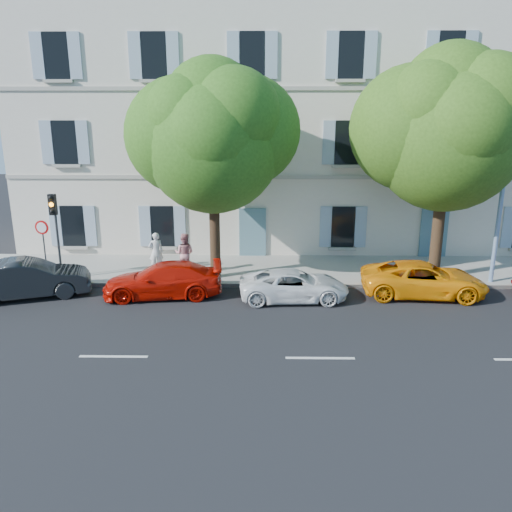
{
  "coord_description": "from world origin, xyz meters",
  "views": [
    {
      "loc": [
        -1.64,
        -17.12,
        6.68
      ],
      "look_at": [
        -1.95,
        2.0,
        1.4
      ],
      "focal_mm": 35.0,
      "sensor_mm": 36.0,
      "label": 1
    }
  ],
  "objects_px": {
    "pedestrian_a": "(156,252)",
    "tree_right": "(447,137)",
    "car_yellow_supercar": "(424,279)",
    "road_sign": "(43,237)",
    "tree_left": "(213,144)",
    "pedestrian_b": "(184,253)",
    "traffic_light": "(55,218)",
    "car_dark_sedan": "(29,279)",
    "car_white_coupe": "(294,285)",
    "street_lamp": "(508,161)",
    "car_red_coupe": "(163,280)"
  },
  "relations": [
    {
      "from": "car_white_coupe",
      "to": "road_sign",
      "type": "bearing_deg",
      "value": 76.64
    },
    {
      "from": "car_yellow_supercar",
      "to": "pedestrian_a",
      "type": "relative_size",
      "value": 2.74
    },
    {
      "from": "tree_left",
      "to": "street_lamp",
      "type": "bearing_deg",
      "value": -3.26
    },
    {
      "from": "car_red_coupe",
      "to": "car_yellow_supercar",
      "type": "bearing_deg",
      "value": 85.06
    },
    {
      "from": "car_dark_sedan",
      "to": "traffic_light",
      "type": "xyz_separation_m",
      "value": [
        0.5,
        1.75,
        2.02
      ]
    },
    {
      "from": "tree_left",
      "to": "tree_right",
      "type": "bearing_deg",
      "value": 0.15
    },
    {
      "from": "tree_right",
      "to": "car_dark_sedan",
      "type": "bearing_deg",
      "value": -172.09
    },
    {
      "from": "road_sign",
      "to": "pedestrian_a",
      "type": "xyz_separation_m",
      "value": [
        4.38,
        1.24,
        -0.94
      ]
    },
    {
      "from": "car_red_coupe",
      "to": "tree_right",
      "type": "height_order",
      "value": "tree_right"
    },
    {
      "from": "car_white_coupe",
      "to": "tree_right",
      "type": "bearing_deg",
      "value": -71.56
    },
    {
      "from": "pedestrian_a",
      "to": "car_red_coupe",
      "type": "bearing_deg",
      "value": 86.46
    },
    {
      "from": "car_red_coupe",
      "to": "pedestrian_b",
      "type": "relative_size",
      "value": 2.55
    },
    {
      "from": "road_sign",
      "to": "pedestrian_a",
      "type": "relative_size",
      "value": 1.45
    },
    {
      "from": "traffic_light",
      "to": "pedestrian_a",
      "type": "height_order",
      "value": "traffic_light"
    },
    {
      "from": "traffic_light",
      "to": "pedestrian_b",
      "type": "height_order",
      "value": "traffic_light"
    },
    {
      "from": "car_white_coupe",
      "to": "road_sign",
      "type": "xyz_separation_m",
      "value": [
        -10.28,
        1.92,
        1.38
      ]
    },
    {
      "from": "car_yellow_supercar",
      "to": "road_sign",
      "type": "relative_size",
      "value": 1.9
    },
    {
      "from": "car_white_coupe",
      "to": "street_lamp",
      "type": "relative_size",
      "value": 0.47
    },
    {
      "from": "tree_left",
      "to": "car_yellow_supercar",
      "type": "bearing_deg",
      "value": -12.2
    },
    {
      "from": "street_lamp",
      "to": "pedestrian_b",
      "type": "height_order",
      "value": "street_lamp"
    },
    {
      "from": "tree_left",
      "to": "pedestrian_a",
      "type": "height_order",
      "value": "tree_left"
    },
    {
      "from": "street_lamp",
      "to": "pedestrian_a",
      "type": "distance_m",
      "value": 14.82
    },
    {
      "from": "traffic_light",
      "to": "road_sign",
      "type": "height_order",
      "value": "traffic_light"
    },
    {
      "from": "tree_left",
      "to": "traffic_light",
      "type": "distance_m",
      "value": 7.12
    },
    {
      "from": "tree_right",
      "to": "road_sign",
      "type": "height_order",
      "value": "tree_right"
    },
    {
      "from": "road_sign",
      "to": "car_yellow_supercar",
      "type": "bearing_deg",
      "value": -5.16
    },
    {
      "from": "tree_left",
      "to": "road_sign",
      "type": "bearing_deg",
      "value": -176.74
    },
    {
      "from": "pedestrian_a",
      "to": "tree_right",
      "type": "bearing_deg",
      "value": 156.06
    },
    {
      "from": "tree_right",
      "to": "road_sign",
      "type": "distance_m",
      "value": 16.83
    },
    {
      "from": "car_red_coupe",
      "to": "road_sign",
      "type": "height_order",
      "value": "road_sign"
    },
    {
      "from": "tree_left",
      "to": "street_lamp",
      "type": "xyz_separation_m",
      "value": [
        11.48,
        -0.65,
        -0.61
      ]
    },
    {
      "from": "car_white_coupe",
      "to": "pedestrian_b",
      "type": "bearing_deg",
      "value": 55.77
    },
    {
      "from": "tree_right",
      "to": "traffic_light",
      "type": "height_order",
      "value": "tree_right"
    },
    {
      "from": "tree_right",
      "to": "street_lamp",
      "type": "height_order",
      "value": "tree_right"
    },
    {
      "from": "road_sign",
      "to": "tree_left",
      "type": "bearing_deg",
      "value": 3.26
    },
    {
      "from": "car_yellow_supercar",
      "to": "tree_right",
      "type": "distance_m",
      "value": 5.69
    },
    {
      "from": "car_yellow_supercar",
      "to": "pedestrian_a",
      "type": "xyz_separation_m",
      "value": [
        -10.96,
        2.62,
        0.36
      ]
    },
    {
      "from": "traffic_light",
      "to": "pedestrian_b",
      "type": "bearing_deg",
      "value": 10.79
    },
    {
      "from": "car_white_coupe",
      "to": "pedestrian_b",
      "type": "height_order",
      "value": "pedestrian_b"
    },
    {
      "from": "car_yellow_supercar",
      "to": "pedestrian_a",
      "type": "distance_m",
      "value": 11.28
    },
    {
      "from": "street_lamp",
      "to": "pedestrian_b",
      "type": "bearing_deg",
      "value": 174.93
    },
    {
      "from": "car_white_coupe",
      "to": "car_yellow_supercar",
      "type": "xyz_separation_m",
      "value": [
        5.06,
        0.54,
        0.09
      ]
    },
    {
      "from": "car_dark_sedan",
      "to": "road_sign",
      "type": "height_order",
      "value": "road_sign"
    },
    {
      "from": "tree_left",
      "to": "pedestrian_b",
      "type": "relative_size",
      "value": 4.83
    },
    {
      "from": "tree_right",
      "to": "traffic_light",
      "type": "relative_size",
      "value": 2.51
    },
    {
      "from": "tree_left",
      "to": "pedestrian_b",
      "type": "height_order",
      "value": "tree_left"
    },
    {
      "from": "tree_right",
      "to": "street_lamp",
      "type": "bearing_deg",
      "value": -17.08
    },
    {
      "from": "car_yellow_supercar",
      "to": "tree_left",
      "type": "height_order",
      "value": "tree_left"
    },
    {
      "from": "car_white_coupe",
      "to": "street_lamp",
      "type": "distance_m",
      "value": 9.57
    },
    {
      "from": "traffic_light",
      "to": "street_lamp",
      "type": "height_order",
      "value": "street_lamp"
    }
  ]
}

